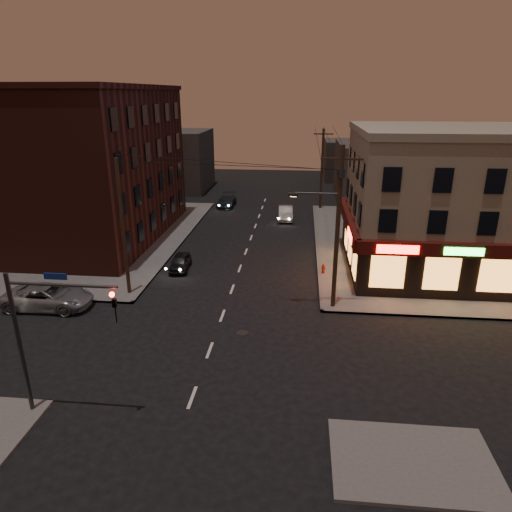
# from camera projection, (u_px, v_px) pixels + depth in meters

# --- Properties ---
(ground) EXTENTS (120.00, 120.00, 0.00)m
(ground) POSITION_uv_depth(u_px,v_px,m) (210.00, 350.00, 24.21)
(ground) COLOR black
(ground) RESTS_ON ground
(sidewalk_ne) EXTENTS (24.00, 28.00, 0.15)m
(sidewalk_ne) POSITION_uv_depth(u_px,v_px,m) (452.00, 246.00, 40.28)
(sidewalk_ne) COLOR #514F4C
(sidewalk_ne) RESTS_ON ground
(sidewalk_nw) EXTENTS (24.00, 28.00, 0.15)m
(sidewalk_nw) POSITION_uv_depth(u_px,v_px,m) (63.00, 234.00, 43.67)
(sidewalk_nw) COLOR #514F4C
(sidewalk_nw) RESTS_ON ground
(pizza_building) EXTENTS (15.85, 12.85, 10.50)m
(pizza_building) POSITION_uv_depth(u_px,v_px,m) (456.00, 202.00, 33.47)
(pizza_building) COLOR gray
(pizza_building) RESTS_ON sidewalk_ne
(brick_apartment) EXTENTS (12.00, 20.00, 13.00)m
(brick_apartment) POSITION_uv_depth(u_px,v_px,m) (90.00, 166.00, 41.12)
(brick_apartment) COLOR #421B15
(brick_apartment) RESTS_ON sidewalk_nw
(bg_building_ne_a) EXTENTS (10.00, 12.00, 7.00)m
(bg_building_ne_a) POSITION_uv_depth(u_px,v_px,m) (377.00, 172.00, 57.28)
(bg_building_ne_a) COLOR #3F3D3A
(bg_building_ne_a) RESTS_ON ground
(bg_building_nw) EXTENTS (9.00, 10.00, 8.00)m
(bg_building_nw) POSITION_uv_depth(u_px,v_px,m) (176.00, 160.00, 63.40)
(bg_building_nw) COLOR #3F3D3A
(bg_building_nw) RESTS_ON ground
(bg_building_ne_b) EXTENTS (8.00, 8.00, 6.00)m
(bg_building_ne_b) POSITION_uv_depth(u_px,v_px,m) (350.00, 160.00, 70.75)
(bg_building_ne_b) COLOR #3F3D3A
(bg_building_ne_b) RESTS_ON ground
(utility_pole_main) EXTENTS (4.20, 0.44, 10.00)m
(utility_pole_main) POSITION_uv_depth(u_px,v_px,m) (336.00, 220.00, 27.06)
(utility_pole_main) COLOR #382619
(utility_pole_main) RESTS_ON sidewalk_ne
(utility_pole_far) EXTENTS (0.26, 0.26, 9.00)m
(utility_pole_far) POSITION_uv_depth(u_px,v_px,m) (322.00, 169.00, 51.96)
(utility_pole_far) COLOR #382619
(utility_pole_far) RESTS_ON sidewalk_ne
(utility_pole_west) EXTENTS (0.24, 0.24, 9.00)m
(utility_pole_west) POSITION_uv_depth(u_px,v_px,m) (123.00, 228.00, 29.36)
(utility_pole_west) COLOR #382619
(utility_pole_west) RESTS_ON sidewalk_nw
(traffic_signal) EXTENTS (4.49, 0.32, 6.47)m
(traffic_signal) POSITION_uv_depth(u_px,v_px,m) (40.00, 327.00, 18.08)
(traffic_signal) COLOR #333538
(traffic_signal) RESTS_ON ground
(suv_cross) EXTENTS (5.49, 2.59, 1.52)m
(suv_cross) POSITION_uv_depth(u_px,v_px,m) (48.00, 297.00, 28.75)
(suv_cross) COLOR gray
(suv_cross) RESTS_ON ground
(sedan_near) EXTENTS (1.65, 3.55, 1.18)m
(sedan_near) POSITION_uv_depth(u_px,v_px,m) (180.00, 262.00, 35.09)
(sedan_near) COLOR black
(sedan_near) RESTS_ON ground
(sedan_mid) EXTENTS (1.71, 4.36, 1.41)m
(sedan_mid) POSITION_uv_depth(u_px,v_px,m) (286.00, 213.00, 48.90)
(sedan_mid) COLOR gray
(sedan_mid) RESTS_ON ground
(sedan_far) EXTENTS (1.97, 4.70, 1.36)m
(sedan_far) POSITION_uv_depth(u_px,v_px,m) (227.00, 201.00, 54.56)
(sedan_far) COLOR black
(sedan_far) RESTS_ON ground
(fire_hydrant) EXTENTS (0.33, 0.33, 0.73)m
(fire_hydrant) POSITION_uv_depth(u_px,v_px,m) (323.00, 268.00, 34.02)
(fire_hydrant) COLOR #A1270E
(fire_hydrant) RESTS_ON sidewalk_ne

